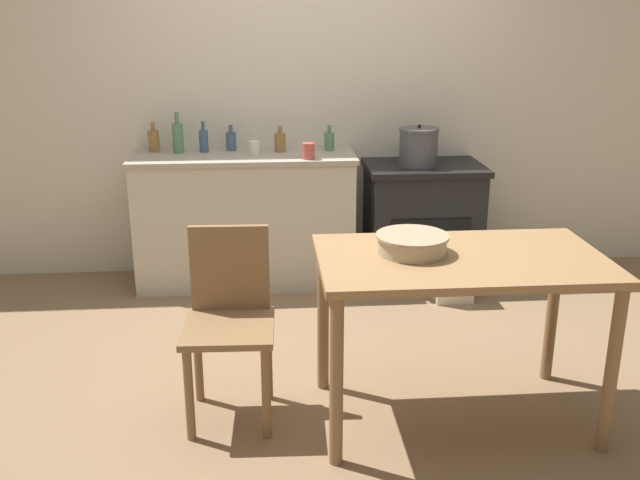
# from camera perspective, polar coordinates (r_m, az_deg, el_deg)

# --- Properties ---
(ground_plane) EXTENTS (14.00, 14.00, 0.00)m
(ground_plane) POSITION_cam_1_polar(r_m,az_deg,el_deg) (3.80, 0.48, -10.13)
(ground_plane) COLOR #896B4C
(wall_back) EXTENTS (8.00, 0.07, 2.55)m
(wall_back) POSITION_cam_1_polar(r_m,az_deg,el_deg) (4.96, -1.14, 12.02)
(wall_back) COLOR beige
(wall_back) RESTS_ON ground_plane
(counter_cabinet) EXTENTS (1.46, 0.55, 0.89)m
(counter_cabinet) POSITION_cam_1_polar(r_m,az_deg,el_deg) (4.82, -5.98, 1.69)
(counter_cabinet) COLOR beige
(counter_cabinet) RESTS_ON ground_plane
(stove) EXTENTS (0.78, 0.58, 0.80)m
(stove) POSITION_cam_1_polar(r_m,az_deg,el_deg) (4.94, 8.15, 1.49)
(stove) COLOR black
(stove) RESTS_ON ground_plane
(work_table) EXTENTS (1.24, 0.72, 0.78)m
(work_table) POSITION_cam_1_polar(r_m,az_deg,el_deg) (3.15, 11.14, -3.12)
(work_table) COLOR #997047
(work_table) RESTS_ON ground_plane
(chair) EXTENTS (0.41, 0.41, 0.87)m
(chair) POSITION_cam_1_polar(r_m,az_deg,el_deg) (3.24, -7.26, -6.12)
(chair) COLOR olive
(chair) RESTS_ON ground_plane
(flour_sack) EXTENTS (0.24, 0.17, 0.36)m
(flour_sack) POSITION_cam_1_polar(r_m,az_deg,el_deg) (4.63, 10.65, -2.65)
(flour_sack) COLOR beige
(flour_sack) RESTS_ON ground_plane
(stock_pot) EXTENTS (0.26, 0.26, 0.27)m
(stock_pot) POSITION_cam_1_polar(r_m,az_deg,el_deg) (4.77, 7.88, 7.39)
(stock_pot) COLOR #4C4C51
(stock_pot) RESTS_ON stove
(mixing_bowl_large) EXTENTS (0.32, 0.32, 0.08)m
(mixing_bowl_large) POSITION_cam_1_polar(r_m,az_deg,el_deg) (3.10, 7.38, -0.22)
(mixing_bowl_large) COLOR tan
(mixing_bowl_large) RESTS_ON work_table
(bottle_far_left) EXTENTS (0.07, 0.07, 0.17)m
(bottle_far_left) POSITION_cam_1_polar(r_m,az_deg,el_deg) (4.85, -7.12, 7.90)
(bottle_far_left) COLOR #3D5675
(bottle_far_left) RESTS_ON counter_cabinet
(bottle_left) EXTENTS (0.08, 0.08, 0.17)m
(bottle_left) POSITION_cam_1_polar(r_m,az_deg,el_deg) (4.78, -3.22, 7.86)
(bottle_left) COLOR olive
(bottle_left) RESTS_ON counter_cabinet
(bottle_mid_left) EXTENTS (0.07, 0.07, 0.17)m
(bottle_mid_left) POSITION_cam_1_polar(r_m,az_deg,el_deg) (4.80, 0.74, 7.94)
(bottle_mid_left) COLOR #517F5B
(bottle_mid_left) RESTS_ON counter_cabinet
(bottle_center_left) EXTENTS (0.06, 0.06, 0.21)m
(bottle_center_left) POSITION_cam_1_polar(r_m,az_deg,el_deg) (4.81, -9.29, 7.89)
(bottle_center_left) COLOR #3D5675
(bottle_center_left) RESTS_ON counter_cabinet
(bottle_center) EXTENTS (0.07, 0.07, 0.27)m
(bottle_center) POSITION_cam_1_polar(r_m,az_deg,el_deg) (4.81, -11.30, 8.06)
(bottle_center) COLOR #517F5B
(bottle_center) RESTS_ON counter_cabinet
(bottle_center_right) EXTENTS (0.07, 0.07, 0.20)m
(bottle_center_right) POSITION_cam_1_polar(r_m,az_deg,el_deg) (4.89, -13.15, 7.78)
(bottle_center_right) COLOR olive
(bottle_center_right) RESTS_ON counter_cabinet
(cup_mid_right) EXTENTS (0.07, 0.07, 0.09)m
(cup_mid_right) POSITION_cam_1_polar(r_m,az_deg,el_deg) (4.69, -5.26, 7.35)
(cup_mid_right) COLOR silver
(cup_mid_right) RESTS_ON counter_cabinet
(cup_right) EXTENTS (0.08, 0.08, 0.10)m
(cup_right) POSITION_cam_1_polar(r_m,az_deg,el_deg) (4.53, -0.93, 7.14)
(cup_right) COLOR #B74C42
(cup_right) RESTS_ON counter_cabinet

